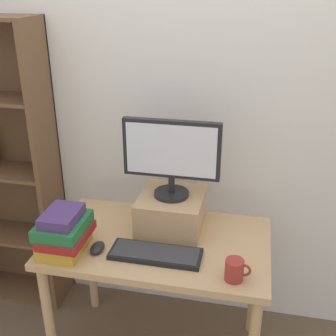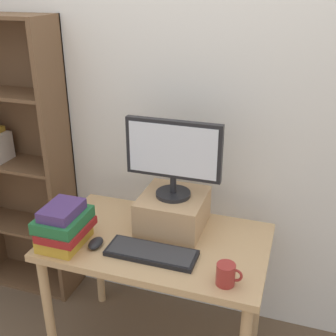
{
  "view_description": "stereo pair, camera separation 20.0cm",
  "coord_description": "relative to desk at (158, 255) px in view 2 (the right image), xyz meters",
  "views": [
    {
      "loc": [
        0.42,
        -1.74,
        1.96
      ],
      "look_at": [
        0.04,
        0.06,
        1.14
      ],
      "focal_mm": 45.0,
      "sensor_mm": 36.0,
      "label": 1
    },
    {
      "loc": [
        0.61,
        -1.68,
        1.96
      ],
      "look_at": [
        0.04,
        0.06,
        1.14
      ],
      "focal_mm": 45.0,
      "sensor_mm": 36.0,
      "label": 2
    }
  ],
  "objects": [
    {
      "name": "back_wall",
      "position": [
        0.0,
        0.5,
        0.64
      ],
      "size": [
        7.0,
        0.08,
        2.6
      ],
      "color": "silver",
      "rests_on": "ground_plane"
    },
    {
      "name": "desk",
      "position": [
        0.0,
        0.0,
        0.0
      ],
      "size": [
        1.1,
        0.66,
        0.76
      ],
      "color": "tan",
      "rests_on": "ground_plane"
    },
    {
      "name": "bookshelf_unit",
      "position": [
        -1.09,
        0.35,
        0.25
      ],
      "size": [
        0.69,
        0.28,
        1.79
      ],
      "color": "brown",
      "rests_on": "ground_plane"
    },
    {
      "name": "riser_box",
      "position": [
        0.04,
        0.14,
        0.19
      ],
      "size": [
        0.33,
        0.34,
        0.18
      ],
      "color": "tan",
      "rests_on": "desk"
    },
    {
      "name": "computer_monitor",
      "position": [
        0.04,
        0.14,
        0.51
      ],
      "size": [
        0.49,
        0.18,
        0.4
      ],
      "color": "black",
      "rests_on": "riser_box"
    },
    {
      "name": "keyboard",
      "position": [
        0.02,
        -0.14,
        0.11
      ],
      "size": [
        0.43,
        0.16,
        0.02
      ],
      "color": "black",
      "rests_on": "desk"
    },
    {
      "name": "computer_mouse",
      "position": [
        -0.26,
        -0.16,
        0.12
      ],
      "size": [
        0.06,
        0.1,
        0.04
      ],
      "color": "black",
      "rests_on": "desk"
    },
    {
      "name": "book_stack",
      "position": [
        -0.42,
        -0.18,
        0.2
      ],
      "size": [
        0.22,
        0.27,
        0.22
      ],
      "color": "gold",
      "rests_on": "desk"
    },
    {
      "name": "coffee_mug",
      "position": [
        0.39,
        -0.23,
        0.15
      ],
      "size": [
        0.11,
        0.08,
        0.1
      ],
      "color": "#9E2D28",
      "rests_on": "desk"
    }
  ]
}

